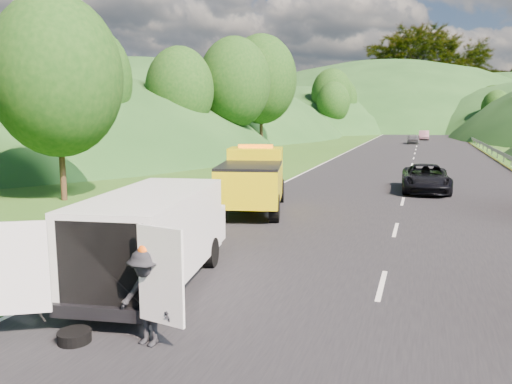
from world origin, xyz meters
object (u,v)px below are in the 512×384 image
(worker, at_px, (148,345))
(passing_suv, at_px, (425,192))
(tow_truck, at_px, (253,179))
(suitcase, at_px, (151,226))
(white_van, at_px, (155,233))
(child, at_px, (219,241))
(woman, at_px, (206,231))
(spare_tire, at_px, (75,343))

(worker, relative_size, passing_suv, 0.34)
(tow_truck, relative_size, suitcase, 10.82)
(white_van, bearing_deg, tow_truck, 85.81)
(child, relative_size, worker, 0.54)
(woman, relative_size, child, 1.66)
(worker, relative_size, suitcase, 2.80)
(woman, height_order, spare_tire, woman)
(white_van, distance_m, suitcase, 5.25)
(passing_suv, bearing_deg, child, -118.53)
(suitcase, bearing_deg, spare_tire, -69.16)
(spare_tire, bearing_deg, white_van, 92.52)
(child, xyz_separation_m, spare_tire, (0.34, -7.37, 0.00))
(tow_truck, relative_size, woman, 4.30)
(tow_truck, xyz_separation_m, suitcase, (-1.90, -5.04, -1.01))
(white_van, bearing_deg, child, 83.59)
(tow_truck, xyz_separation_m, passing_suv, (6.84, 7.69, -1.32))
(tow_truck, height_order, child, tow_truck)
(child, distance_m, passing_suv, 14.29)
(spare_tire, bearing_deg, suitcase, 110.84)
(child, xyz_separation_m, worker, (1.61, -7.04, 0.00))
(woman, xyz_separation_m, child, (0.96, -1.12, 0.00))
(white_van, xyz_separation_m, spare_tire, (0.14, -3.12, -1.27))
(suitcase, distance_m, spare_tire, 8.04)
(worker, xyz_separation_m, suitcase, (-4.13, 7.17, 0.31))
(spare_tire, bearing_deg, tow_truck, 94.34)
(woman, bearing_deg, tow_truck, -8.58)
(worker, height_order, spare_tire, worker)
(child, relative_size, suitcase, 1.52)
(woman, xyz_separation_m, worker, (2.57, -8.15, 0.00))
(child, distance_m, suitcase, 2.54)
(woman, height_order, passing_suv, woman)
(child, bearing_deg, spare_tire, -69.77)
(woman, bearing_deg, passing_suv, -35.16)
(woman, bearing_deg, spare_tire, -175.04)
(child, height_order, worker, worker)
(woman, distance_m, passing_suv, 13.77)
(suitcase, bearing_deg, tow_truck, 69.31)
(woman, bearing_deg, child, -143.08)
(worker, height_order, suitcase, worker)
(woman, height_order, worker, worker)
(worker, distance_m, spare_tire, 1.32)
(white_van, bearing_deg, woman, 93.05)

